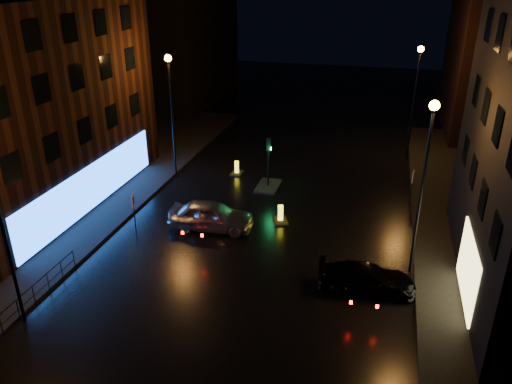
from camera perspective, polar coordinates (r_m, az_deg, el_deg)
ground at (r=21.48m, az=-4.44°, el=-14.49°), size 120.00×120.00×0.00m
pavement_left at (r=33.67m, az=-22.90°, el=-1.06°), size 12.00×44.00×0.15m
building_left at (r=32.73m, az=-26.71°, el=8.66°), size 10.00×18.00×12.00m
building_far_left at (r=55.56m, az=-8.81°, el=17.49°), size 8.00×16.00×14.00m
building_far_right at (r=49.13m, az=26.16°, el=13.30°), size 8.00×14.00×12.00m
street_lamp_lfar at (r=33.60m, az=-9.70°, el=10.49°), size 0.44×0.44×8.37m
street_lamp_rnear at (r=23.17m, az=18.83°, el=3.12°), size 0.44×0.44×8.37m
street_lamp_rfar at (r=38.56m, az=17.82°, el=11.47°), size 0.44×0.44×8.37m
traffic_signal at (r=33.15m, az=1.41°, el=1.40°), size 1.40×2.40×3.45m
guard_railing at (r=23.85m, az=-24.15°, el=-10.28°), size 0.05×6.04×1.00m
silver_hatchback at (r=27.89m, az=-5.15°, el=-2.68°), size 4.86×2.29×1.61m
dark_sedan at (r=23.33m, az=12.55°, el=-9.63°), size 4.52×2.23×1.26m
bollard_near at (r=28.79m, az=2.80°, el=-2.98°), size 1.18×1.40×1.04m
bollard_far at (r=35.38m, az=-2.21°, el=2.41°), size 0.76×1.11×0.96m
road_sign_left at (r=27.88m, az=-13.86°, el=-1.35°), size 0.23×0.53×2.24m
road_sign_right at (r=31.83m, az=17.47°, el=1.40°), size 0.14×0.52×2.16m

